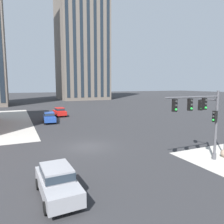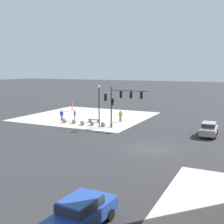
{
  "view_description": "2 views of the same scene",
  "coord_description": "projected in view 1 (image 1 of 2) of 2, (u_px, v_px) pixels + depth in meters",
  "views": [
    {
      "loc": [
        -6.33,
        -19.59,
        6.07
      ],
      "look_at": [
        4.21,
        3.39,
        2.84
      ],
      "focal_mm": 34.03,
      "sensor_mm": 36.0,
      "label": 1
    },
    {
      "loc": [
        -8.66,
        26.93,
        8.03
      ],
      "look_at": [
        3.76,
        1.33,
        3.71
      ],
      "focal_mm": 45.8,
      "sensor_mm": 36.0,
      "label": 2
    }
  ],
  "objects": [
    {
      "name": "ground_plane",
      "position": [
        88.0,
        146.0,
        21.04
      ],
      "size": [
        320.0,
        320.0,
        0.0
      ],
      "primitive_type": "plane",
      "color": "#2D2D30"
    },
    {
      "name": "traffic_signal_main",
      "position": [
        204.0,
        115.0,
        16.63
      ],
      "size": [
        5.36,
        2.09,
        5.63
      ],
      "color": "#4C4C51",
      "rests_on": "ground"
    },
    {
      "name": "car_main_northbound_near",
      "position": [
        49.0,
        117.0,
        34.34
      ],
      "size": [
        2.13,
        4.52,
        1.68
      ],
      "color": "#23479E",
      "rests_on": "ground"
    },
    {
      "name": "car_main_northbound_far",
      "position": [
        60.0,
        111.0,
        41.41
      ],
      "size": [
        2.05,
        4.48,
        1.68
      ],
      "color": "red",
      "rests_on": "ground"
    },
    {
      "name": "car_main_southbound_far",
      "position": [
        57.0,
        180.0,
        11.52
      ],
      "size": [
        2.0,
        4.45,
        1.68
      ],
      "color": "#99999E",
      "rests_on": "ground"
    },
    {
      "name": "residential_tower_skyline_right",
      "position": [
        81.0,
        21.0,
        87.86
      ],
      "size": [
        19.35,
        19.52,
        65.0
      ],
      "color": "#70665B",
      "rests_on": "ground"
    }
  ]
}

